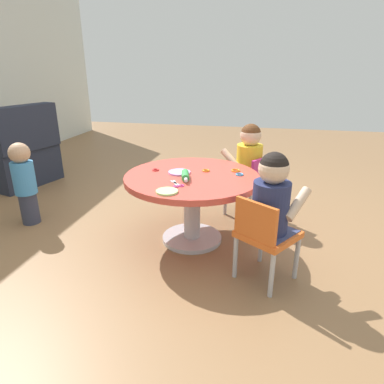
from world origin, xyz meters
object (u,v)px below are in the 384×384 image
Objects in this scene: craft_scissors at (177,185)px; rolling_pin at (185,175)px; child_chair_left at (265,235)px; child_chair_right at (251,182)px; craft_table at (192,190)px; armchair_dark at (16,155)px; seated_child_left at (272,197)px; seated_child_right at (249,155)px; toddler_standing at (24,182)px.

rolling_pin is at bearing -9.33° from craft_scissors.
child_chair_right is (0.92, 0.12, 0.00)m from child_chair_left.
craft_table is 2.32m from armchair_dark.
seated_child_left reaches higher than child_chair_left.
armchair_dark is 6.27× the size of craft_scissors.
seated_child_right is 0.74m from rolling_pin.
seated_child_left reaches higher than rolling_pin.
child_chair_right is at bearing -73.34° from toddler_standing.
armchair_dark is 1.17m from toddler_standing.
armchair_dark reaches higher than seated_child_left.
child_chair_left is at bearing -170.51° from seated_child_right.
child_chair_right is at bearing -123.97° from seated_child_right.
armchair_dark is at bearing 64.59° from child_chair_left.
toddler_standing reaches higher than child_chair_left.
craft_scissors is at bearing -99.63° from toddler_standing.
toddler_standing is at bearing 107.64° from seated_child_right.
armchair_dark reaches higher than child_chair_left.
craft_table is 0.17m from rolling_pin.
armchair_dark is (0.87, 2.15, -0.09)m from craft_table.
child_chair_right is 2.57m from armchair_dark.
rolling_pin reaches higher than craft_table.
toddler_standing is at bearing 90.18° from craft_table.
rolling_pin is at bearing -93.80° from toddler_standing.
child_chair_right is (0.52, -0.39, -0.09)m from craft_table.
rolling_pin is 0.14m from craft_scissors.
seated_child_right is (0.94, 0.16, 0.23)m from child_chair_left.
toddler_standing is (0.36, 1.90, -0.17)m from seated_child_left.
rolling_pin is (-0.09, -1.34, 0.17)m from toddler_standing.
armchair_dark reaches higher than rolling_pin.
craft_table is at bearing 146.48° from seated_child_right.
rolling_pin is at bearing -114.36° from armchair_dark.
craft_scissors is at bearing 76.79° from seated_child_left.
craft_scissors is (-0.77, 0.41, -0.02)m from seated_child_right.
seated_child_left is at bearing -114.64° from armchair_dark.
toddler_standing is (-0.87, -0.79, 0.05)m from armchair_dark.
seated_child_right is at bearing -31.21° from rolling_pin.
armchair_dark is at bearing 42.00° from toddler_standing.
rolling_pin is (0.31, 0.54, 0.23)m from child_chair_left.
child_chair_left reaches higher than craft_scissors.
armchair_dark is 2.38m from craft_scissors.
seated_child_right reaches higher than craft_table.
toddler_standing is (-0.55, 1.72, -0.17)m from seated_child_right.
craft_table is 0.67m from seated_child_right.
child_chair_right is at bearing -30.50° from craft_scissors.
craft_table is 1.76× the size of child_chair_left.
craft_scissors is (0.17, 0.57, 0.20)m from child_chair_left.
armchair_dark is (1.27, 2.67, 0.00)m from child_chair_left.
seated_child_left and seated_child_right have the same top height.
seated_child_right is at bearing 11.21° from seated_child_left.
child_chair_right is at bearing -34.29° from rolling_pin.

